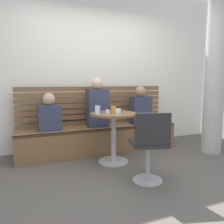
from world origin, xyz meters
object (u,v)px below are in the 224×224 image
at_px(cup_espresso_small, 107,112).
at_px(cup_tumbler_orange, 113,110).
at_px(phone_on_table, 117,111).
at_px(cup_mug_blue, 98,109).
at_px(cup_ceramic_white, 118,111).
at_px(booth_bench, 100,139).
at_px(person_child_left, 140,107).
at_px(white_chair, 150,145).
at_px(cafe_table, 114,128).
at_px(person_child_middle, 49,114).
at_px(person_adult, 97,105).
at_px(cup_glass_tall, 97,110).

relative_size(cup_espresso_small, cup_tumbler_orange, 0.56).
bearing_deg(phone_on_table, cup_mug_blue, 167.39).
bearing_deg(cup_mug_blue, cup_ceramic_white, -50.23).
relative_size(booth_bench, person_child_left, 4.02).
bearing_deg(person_child_left, white_chair, -115.22).
bearing_deg(cup_ceramic_white, cup_espresso_small, 155.76).
bearing_deg(person_child_left, cafe_table, -143.88).
distance_m(cup_mug_blue, phone_on_table, 0.30).
bearing_deg(white_chair, cup_tumbler_orange, 98.01).
bearing_deg(cafe_table, cup_ceramic_white, -74.87).
bearing_deg(white_chair, cafe_table, 97.90).
height_order(person_child_middle, cup_mug_blue, person_child_middle).
bearing_deg(cafe_table, booth_bench, 91.74).
height_order(booth_bench, person_adult, person_adult).
height_order(cup_espresso_small, cup_glass_tall, cup_glass_tall).
relative_size(person_child_middle, cup_tumbler_orange, 5.80).
relative_size(person_adult, cup_ceramic_white, 10.15).
bearing_deg(cup_ceramic_white, cup_tumbler_orange, 105.59).
bearing_deg(cup_espresso_small, person_adult, 84.73).
bearing_deg(cup_ceramic_white, person_child_left, 41.65).
relative_size(booth_bench, cup_glass_tall, 22.50).
relative_size(cup_mug_blue, phone_on_table, 0.68).
bearing_deg(booth_bench, cup_glass_tall, -111.62).
bearing_deg(cafe_table, cup_tumbler_orange, 113.26).
distance_m(person_child_middle, cup_mug_blue, 0.78).
distance_m(cup_ceramic_white, cup_tumbler_orange, 0.11).
relative_size(person_child_left, cup_glass_tall, 5.59).
bearing_deg(cup_mug_blue, cafe_table, -40.06).
height_order(cup_espresso_small, cup_mug_blue, cup_mug_blue).
distance_m(booth_bench, person_child_middle, 0.94).
bearing_deg(person_child_middle, cup_mug_blue, -31.83).
height_order(cafe_table, cup_ceramic_white, cup_ceramic_white).
height_order(white_chair, cup_ceramic_white, white_chair).
bearing_deg(cafe_table, cup_glass_tall, -172.49).
bearing_deg(person_child_middle, cup_glass_tall, -45.84).
xyz_separation_m(cup_glass_tall, phone_on_table, (0.38, 0.17, -0.06)).
bearing_deg(cup_glass_tall, person_child_middle, 134.16).
relative_size(person_adult, cup_glass_tall, 6.77).
distance_m(person_child_left, person_child_middle, 1.59).
height_order(cafe_table, person_child_middle, person_child_middle).
xyz_separation_m(person_child_middle, phone_on_table, (0.95, -0.42, 0.05)).
height_order(cafe_table, phone_on_table, phone_on_table).
height_order(person_child_middle, cup_espresso_small, person_child_middle).
bearing_deg(cup_tumbler_orange, person_child_left, 35.76).
relative_size(person_adult, person_child_left, 1.21).
relative_size(person_child_middle, phone_on_table, 4.14).
distance_m(booth_bench, white_chair, 1.42).
xyz_separation_m(cafe_table, person_adult, (-0.05, 0.57, 0.29)).
bearing_deg(cup_mug_blue, person_child_middle, 148.17).
distance_m(white_chair, person_child_left, 1.53).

